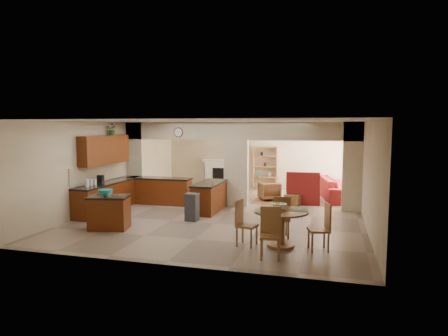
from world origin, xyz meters
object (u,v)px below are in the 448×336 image
(kitchen_island, at_px, (109,212))
(armchair, at_px, (269,191))
(dining_table, at_px, (281,223))
(sofa, at_px, (337,188))

(kitchen_island, xyz_separation_m, armchair, (3.37, 5.16, -0.11))
(dining_table, height_order, armchair, dining_table)
(dining_table, height_order, sofa, dining_table)
(sofa, height_order, armchair, sofa)
(kitchen_island, xyz_separation_m, sofa, (5.76, 6.03, -0.05))
(kitchen_island, relative_size, dining_table, 0.95)
(dining_table, distance_m, sofa, 6.54)
(dining_table, xyz_separation_m, sofa, (1.27, 6.41, -0.14))
(dining_table, bearing_deg, armchair, 101.37)
(sofa, relative_size, armchair, 3.72)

